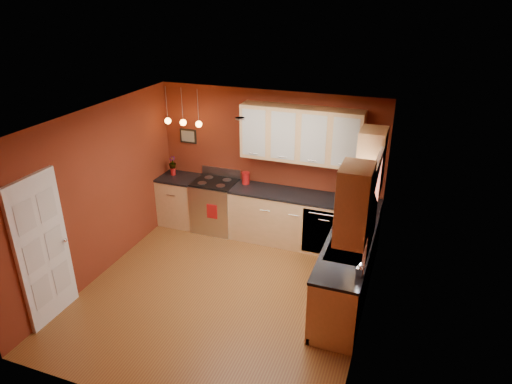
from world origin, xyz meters
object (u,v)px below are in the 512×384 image
(soap_pump, at_px, (360,270))
(red_canister, at_px, (246,178))
(gas_range, at_px, (216,205))
(coffee_maker, at_px, (351,194))
(sink, at_px, (346,252))

(soap_pump, bearing_deg, red_canister, 136.80)
(gas_range, distance_m, red_canister, 0.80)
(gas_range, relative_size, coffee_maker, 4.08)
(red_canister, bearing_deg, soap_pump, -43.20)
(gas_range, height_order, red_canister, red_canister)
(gas_range, bearing_deg, soap_pump, -35.55)
(gas_range, relative_size, red_canister, 5.20)
(gas_range, bearing_deg, coffee_maker, 1.40)
(sink, bearing_deg, coffee_maker, 97.65)
(gas_range, distance_m, soap_pump, 3.57)
(gas_range, distance_m, sink, 3.05)
(sink, relative_size, coffee_maker, 2.57)
(sink, bearing_deg, red_canister, 141.83)
(coffee_maker, relative_size, soap_pump, 1.51)
(gas_range, relative_size, soap_pump, 6.15)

